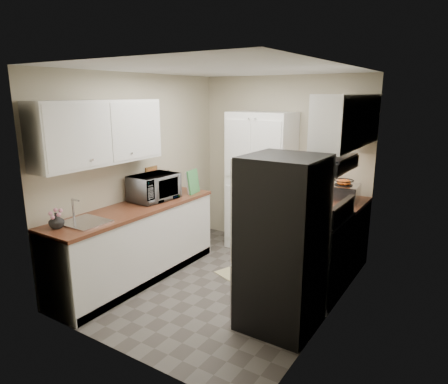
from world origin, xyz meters
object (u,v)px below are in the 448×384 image
(electric_range, at_px, (314,254))
(microwave, at_px, (154,187))
(pantry_cabinet, at_px, (261,182))
(wine_bottle, at_px, (169,183))
(toaster_oven, at_px, (346,194))
(refrigerator, at_px, (282,244))

(electric_range, bearing_deg, microwave, -167.75)
(pantry_cabinet, xyz_separation_m, wine_bottle, (-0.92, -0.96, 0.06))
(electric_range, bearing_deg, toaster_oven, 82.76)
(refrigerator, distance_m, microwave, 2.01)
(microwave, height_order, wine_bottle, microwave)
(refrigerator, height_order, wine_bottle, refrigerator)
(wine_bottle, xyz_separation_m, toaster_oven, (2.19, 0.81, -0.03))
(pantry_cabinet, bearing_deg, refrigerator, -56.54)
(electric_range, distance_m, microwave, 2.13)
(refrigerator, bearing_deg, electric_range, 87.52)
(electric_range, relative_size, microwave, 1.90)
(electric_range, xyz_separation_m, refrigerator, (-0.03, -0.80, 0.37))
(refrigerator, bearing_deg, pantry_cabinet, 123.46)
(refrigerator, height_order, toaster_oven, refrigerator)
(pantry_cabinet, height_order, refrigerator, pantry_cabinet)
(electric_range, relative_size, refrigerator, 0.66)
(microwave, bearing_deg, electric_range, -74.28)
(pantry_cabinet, xyz_separation_m, refrigerator, (1.14, -1.73, -0.15))
(toaster_oven, bearing_deg, electric_range, -102.13)
(wine_bottle, bearing_deg, toaster_oven, 20.24)
(pantry_cabinet, height_order, microwave, pantry_cabinet)
(microwave, distance_m, wine_bottle, 0.41)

